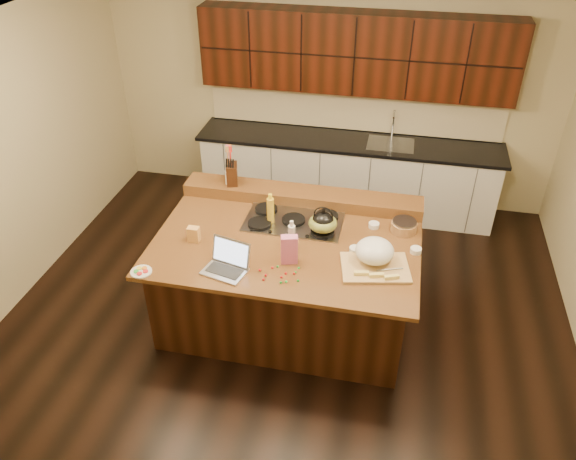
# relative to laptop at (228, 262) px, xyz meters

# --- Properties ---
(room) EXTENTS (5.52, 5.02, 2.72)m
(room) POSITION_rel_laptop_xyz_m (0.40, 0.51, 0.36)
(room) COLOR black
(room) RESTS_ON ground
(island) EXTENTS (2.40, 1.60, 0.92)m
(island) POSITION_rel_laptop_xyz_m (0.40, 0.51, -0.52)
(island) COLOR black
(island) RESTS_ON ground
(back_ledge) EXTENTS (2.40, 0.30, 0.12)m
(back_ledge) POSITION_rel_laptop_xyz_m (0.40, 1.21, -0.01)
(back_ledge) COLOR black
(back_ledge) RESTS_ON island
(cooktop) EXTENTS (0.92, 0.52, 0.05)m
(cooktop) POSITION_rel_laptop_xyz_m (0.40, 0.81, -0.05)
(cooktop) COLOR gray
(cooktop) RESTS_ON island
(back_counter) EXTENTS (3.70, 0.66, 2.40)m
(back_counter) POSITION_rel_laptop_xyz_m (0.70, 2.74, -0.00)
(back_counter) COLOR silver
(back_counter) RESTS_ON ground
(kettle) EXTENTS (0.25, 0.25, 0.18)m
(kettle) POSITION_rel_laptop_xyz_m (0.70, 0.68, 0.07)
(kettle) COLOR black
(kettle) RESTS_ON cooktop
(green_bowl) EXTENTS (0.33, 0.33, 0.15)m
(green_bowl) POSITION_rel_laptop_xyz_m (0.70, 0.68, 0.05)
(green_bowl) COLOR olive
(green_bowl) RESTS_ON cooktop
(laptop) EXTENTS (0.41, 0.36, 0.25)m
(laptop) POSITION_rel_laptop_xyz_m (0.00, 0.00, 0.00)
(laptop) COLOR #B7B7BC
(laptop) RESTS_ON island
(oil_bottle) EXTENTS (0.08, 0.08, 0.27)m
(oil_bottle) POSITION_rel_laptop_xyz_m (0.19, 0.75, 0.07)
(oil_bottle) COLOR gold
(oil_bottle) RESTS_ON island
(vinegar_bottle) EXTENTS (0.07, 0.07, 0.25)m
(vinegar_bottle) POSITION_rel_laptop_xyz_m (0.47, 0.38, 0.06)
(vinegar_bottle) COLOR silver
(vinegar_bottle) RESTS_ON island
(wooden_tray) EXTENTS (0.64, 0.52, 0.23)m
(wooden_tray) POSITION_rel_laptop_xyz_m (1.20, 0.32, 0.04)
(wooden_tray) COLOR tan
(wooden_tray) RESTS_ON island
(ramekin_a) EXTENTS (0.12, 0.12, 0.04)m
(ramekin_a) POSITION_rel_laptop_xyz_m (1.03, 0.47, -0.04)
(ramekin_a) COLOR white
(ramekin_a) RESTS_ON island
(ramekin_b) EXTENTS (0.11, 0.11, 0.04)m
(ramekin_b) POSITION_rel_laptop_xyz_m (1.55, 0.57, -0.04)
(ramekin_b) COLOR white
(ramekin_b) RESTS_ON island
(ramekin_c) EXTENTS (0.11, 0.11, 0.04)m
(ramekin_c) POSITION_rel_laptop_xyz_m (1.15, 0.89, -0.04)
(ramekin_c) COLOR white
(ramekin_c) RESTS_ON island
(strainer_bowl) EXTENTS (0.26, 0.26, 0.09)m
(strainer_bowl) POSITION_rel_laptop_xyz_m (1.43, 0.89, -0.02)
(strainer_bowl) COLOR #996B3F
(strainer_bowl) RESTS_ON island
(kitchen_timer) EXTENTS (0.11, 0.11, 0.07)m
(kitchen_timer) POSITION_rel_laptop_xyz_m (1.11, 0.33, -0.03)
(kitchen_timer) COLOR silver
(kitchen_timer) RESTS_ON island
(pink_bag) EXTENTS (0.16, 0.11, 0.26)m
(pink_bag) POSITION_rel_laptop_xyz_m (0.49, 0.20, 0.07)
(pink_bag) COLOR #D06293
(pink_bag) RESTS_ON island
(candy_plate) EXTENTS (0.19, 0.19, 0.01)m
(candy_plate) POSITION_rel_laptop_xyz_m (-0.70, -0.20, -0.06)
(candy_plate) COLOR white
(candy_plate) RESTS_ON island
(package_box) EXTENTS (0.11, 0.07, 0.15)m
(package_box) POSITION_rel_laptop_xyz_m (-0.42, 0.32, 0.01)
(package_box) COLOR #E8A652
(package_box) RESTS_ON island
(utensil_crock) EXTENTS (0.15, 0.15, 0.14)m
(utensil_crock) POSITION_rel_laptop_xyz_m (-0.33, 1.21, 0.12)
(utensil_crock) COLOR white
(utensil_crock) RESTS_ON back_ledge
(knife_block) EXTENTS (0.15, 0.20, 0.21)m
(knife_block) POSITION_rel_laptop_xyz_m (-0.32, 1.21, 0.16)
(knife_block) COLOR black
(knife_block) RESTS_ON back_ledge
(gumdrop_0) EXTENTS (0.02, 0.02, 0.02)m
(gumdrop_0) POSITION_rel_laptop_xyz_m (0.47, -0.03, -0.06)
(gumdrop_0) COLOR red
(gumdrop_0) RESTS_ON island
(gumdrop_1) EXTENTS (0.02, 0.02, 0.02)m
(gumdrop_1) POSITION_rel_laptop_xyz_m (0.41, 0.11, -0.06)
(gumdrop_1) COLOR #198C26
(gumdrop_1) RESTS_ON island
(gumdrop_2) EXTENTS (0.02, 0.02, 0.02)m
(gumdrop_2) POSITION_rel_laptop_xyz_m (0.50, 0.03, -0.06)
(gumdrop_2) COLOR red
(gumdrop_2) RESTS_ON island
(gumdrop_3) EXTENTS (0.02, 0.02, 0.02)m
(gumdrop_3) POSITION_rel_laptop_xyz_m (0.48, -0.10, -0.06)
(gumdrop_3) COLOR #198C26
(gumdrop_3) RESTS_ON island
(gumdrop_4) EXTENTS (0.02, 0.02, 0.02)m
(gumdrop_4) POSITION_rel_laptop_xyz_m (0.33, -0.09, -0.06)
(gumdrop_4) COLOR red
(gumdrop_4) RESTS_ON island
(gumdrop_5) EXTENTS (0.02, 0.02, 0.02)m
(gumdrop_5) POSITION_rel_laptop_xyz_m (0.59, 0.12, -0.06)
(gumdrop_5) COLOR #198C26
(gumdrop_5) RESTS_ON island
(gumdrop_6) EXTENTS (0.02, 0.02, 0.02)m
(gumdrop_6) POSITION_rel_laptop_xyz_m (0.16, 0.08, -0.06)
(gumdrop_6) COLOR red
(gumdrop_6) RESTS_ON island
(gumdrop_7) EXTENTS (0.02, 0.02, 0.02)m
(gumdrop_7) POSITION_rel_laptop_xyz_m (0.14, -0.09, -0.06)
(gumdrop_7) COLOR #198C26
(gumdrop_7) RESTS_ON island
(gumdrop_8) EXTENTS (0.02, 0.02, 0.02)m
(gumdrop_8) POSITION_rel_laptop_xyz_m (0.37, 0.08, -0.06)
(gumdrop_8) COLOR red
(gumdrop_8) RESTS_ON island
(gumdrop_9) EXTENTS (0.02, 0.02, 0.02)m
(gumdrop_9) POSITION_rel_laptop_xyz_m (0.52, -0.07, -0.06)
(gumdrop_9) COLOR #198C26
(gumdrop_9) RESTS_ON island
(gumdrop_10) EXTENTS (0.02, 0.02, 0.02)m
(gumdrop_10) POSITION_rel_laptop_xyz_m (0.34, -0.03, -0.06)
(gumdrop_10) COLOR red
(gumdrop_10) RESTS_ON island
(gumdrop_11) EXTENTS (0.02, 0.02, 0.02)m
(gumdrop_11) POSITION_rel_laptop_xyz_m (0.62, -0.04, -0.06)
(gumdrop_11) COLOR #198C26
(gumdrop_11) RESTS_ON island
(gumdrop_12) EXTENTS (0.02, 0.02, 0.02)m
(gumdrop_12) POSITION_rel_laptop_xyz_m (0.56, 0.04, -0.06)
(gumdrop_12) COLOR red
(gumdrop_12) RESTS_ON island
(gumdrop_13) EXTENTS (0.02, 0.02, 0.02)m
(gumdrop_13) POSITION_rel_laptop_xyz_m (0.57, 0.06, -0.06)
(gumdrop_13) COLOR #198C26
(gumdrop_13) RESTS_ON island
(gumdrop_14) EXTENTS (0.02, 0.02, 0.02)m
(gumdrop_14) POSITION_rel_laptop_xyz_m (0.27, 0.03, -0.06)
(gumdrop_14) COLOR red
(gumdrop_14) RESTS_ON island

